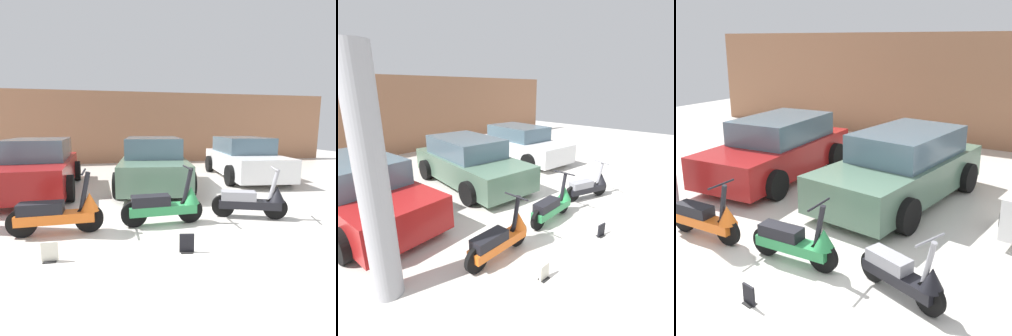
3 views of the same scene
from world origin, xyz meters
The scene contains 11 objects.
ground_plane centered at (0.00, 0.00, 0.00)m, with size 28.00×28.00×0.00m, color silver.
wall_back centered at (0.00, 8.85, 1.65)m, with size 19.60×0.12×3.30m, color #9E6B4C.
scooter_front_left centered at (-1.84, 0.53, 0.36)m, with size 1.44×0.52×1.01m.
scooter_front_right centered at (-0.12, 0.63, 0.36)m, with size 1.44×0.52×1.00m.
scooter_front_center centered at (1.50, 0.63, 0.34)m, with size 1.32×0.68×0.95m.
car_rear_left centered at (-3.00, 3.69, 0.66)m, with size 2.19×4.16×1.37m.
car_rear_center centered at (0.09, 3.78, 0.66)m, with size 2.32×4.24×1.38m.
car_rear_right centered at (3.24, 4.47, 0.64)m, with size 2.22×4.10×1.34m.
placard_near_left_scooter centered at (-1.81, -0.36, 0.11)m, with size 0.20×0.12×0.26m.
placard_near_right_scooter centered at (-0.04, -0.45, 0.11)m, with size 0.20×0.14×0.26m.
support_column_side centered at (-3.55, 1.06, 1.65)m, with size 0.39×0.39×3.30m, color #99999E.
Camera 2 is at (-4.60, -2.24, 2.80)m, focal length 28.00 mm.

